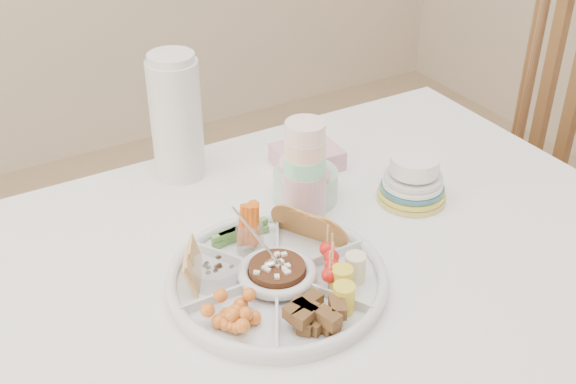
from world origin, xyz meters
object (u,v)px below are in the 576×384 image
chair (498,184)px  party_tray (277,276)px  thermos (176,115)px  plate_stack (413,180)px

chair → party_tray: 0.92m
party_tray → thermos: 0.46m
chair → thermos: (-0.83, 0.16, 0.34)m
thermos → plate_stack: bearing=-42.2°
chair → plate_stack: (-0.46, -0.18, 0.25)m
party_tray → plate_stack: 0.39m
chair → party_tray: bearing=-151.1°
chair → thermos: bearing=179.5°
thermos → plate_stack: size_ratio=1.98×
chair → thermos: chair is taller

